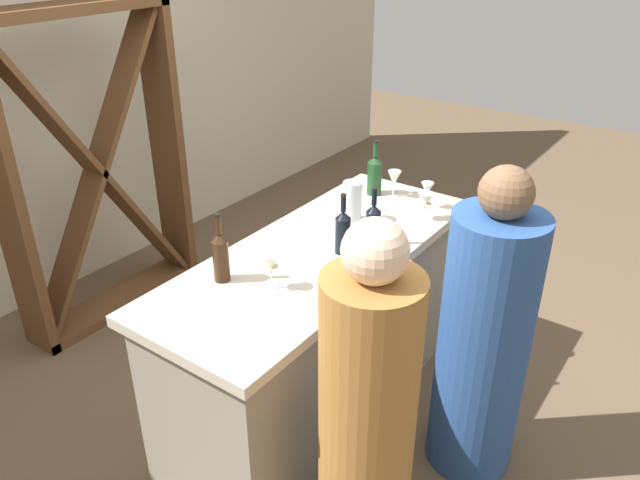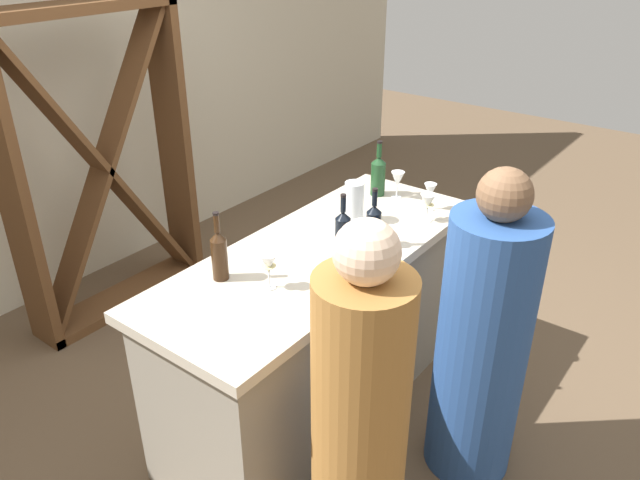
{
  "view_description": "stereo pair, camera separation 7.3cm",
  "coord_description": "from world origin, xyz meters",
  "px_view_note": "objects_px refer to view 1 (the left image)",
  "views": [
    {
      "loc": [
        -2.06,
        -1.48,
        2.31
      ],
      "look_at": [
        0.0,
        0.0,
        0.98
      ],
      "focal_mm": 34.53,
      "sensor_mm": 36.0,
      "label": 1
    },
    {
      "loc": [
        -2.01,
        -1.54,
        2.31
      ],
      "look_at": [
        0.0,
        0.0,
        0.98
      ],
      "focal_mm": 34.53,
      "sensor_mm": 36.0,
      "label": 2
    }
  ],
  "objects_px": {
    "wine_glass_near_left": "(425,201)",
    "water_pitcher": "(352,202)",
    "wine_bottle_second_left_near_black": "(343,231)",
    "wine_bottle_second_right_olive_green": "(375,174)",
    "wine_glass_near_right": "(271,265)",
    "person_left_guest": "(367,426)",
    "person_center_guest": "(483,341)",
    "wine_rack": "(96,171)",
    "wine_glass_far_left": "(394,179)",
    "wine_glass_near_center": "(427,190)",
    "wine_bottle_center_near_black": "(373,224)",
    "wine_bottle_leftmost_amber_brown": "(221,255)"
  },
  "relations": [
    {
      "from": "person_center_guest",
      "to": "wine_rack",
      "type": "bearing_deg",
      "value": 13.62
    },
    {
      "from": "wine_bottle_second_left_near_black",
      "to": "person_center_guest",
      "type": "bearing_deg",
      "value": -83.84
    },
    {
      "from": "wine_bottle_center_near_black",
      "to": "wine_glass_near_right",
      "type": "relative_size",
      "value": 1.86
    },
    {
      "from": "wine_rack",
      "to": "wine_bottle_center_near_black",
      "type": "xyz_separation_m",
      "value": [
        0.21,
        -1.83,
        0.09
      ]
    },
    {
      "from": "wine_glass_near_right",
      "to": "person_center_guest",
      "type": "distance_m",
      "value": 0.99
    },
    {
      "from": "wine_glass_near_center",
      "to": "wine_glass_near_right",
      "type": "height_order",
      "value": "wine_glass_near_right"
    },
    {
      "from": "wine_rack",
      "to": "wine_glass_far_left",
      "type": "bearing_deg",
      "value": -64.81
    },
    {
      "from": "wine_rack",
      "to": "wine_glass_near_left",
      "type": "xyz_separation_m",
      "value": [
        0.6,
        -1.9,
        0.07
      ]
    },
    {
      "from": "wine_glass_near_left",
      "to": "wine_glass_far_left",
      "type": "relative_size",
      "value": 0.96
    },
    {
      "from": "wine_glass_near_center",
      "to": "water_pitcher",
      "type": "distance_m",
      "value": 0.43
    },
    {
      "from": "wine_glass_near_right",
      "to": "wine_glass_far_left",
      "type": "height_order",
      "value": "wine_glass_near_right"
    },
    {
      "from": "wine_glass_near_left",
      "to": "person_center_guest",
      "type": "relative_size",
      "value": 0.1
    },
    {
      "from": "wine_rack",
      "to": "person_left_guest",
      "type": "relative_size",
      "value": 1.26
    },
    {
      "from": "wine_bottle_leftmost_amber_brown",
      "to": "wine_glass_near_left",
      "type": "height_order",
      "value": "wine_bottle_leftmost_amber_brown"
    },
    {
      "from": "wine_bottle_second_left_near_black",
      "to": "water_pitcher",
      "type": "height_order",
      "value": "wine_bottle_second_left_near_black"
    },
    {
      "from": "wine_glass_near_center",
      "to": "wine_bottle_second_right_olive_green",
      "type": "bearing_deg",
      "value": 90.09
    },
    {
      "from": "wine_bottle_center_near_black",
      "to": "wine_glass_near_center",
      "type": "height_order",
      "value": "wine_bottle_center_near_black"
    },
    {
      "from": "wine_glass_near_right",
      "to": "person_left_guest",
      "type": "distance_m",
      "value": 0.75
    },
    {
      "from": "wine_bottle_leftmost_amber_brown",
      "to": "water_pitcher",
      "type": "xyz_separation_m",
      "value": [
        0.81,
        -0.13,
        -0.01
      ]
    },
    {
      "from": "wine_bottle_second_right_olive_green",
      "to": "wine_glass_near_left",
      "type": "height_order",
      "value": "wine_bottle_second_right_olive_green"
    },
    {
      "from": "wine_bottle_second_left_near_black",
      "to": "water_pitcher",
      "type": "bearing_deg",
      "value": 25.72
    },
    {
      "from": "water_pitcher",
      "to": "person_center_guest",
      "type": "relative_size",
      "value": 0.14
    },
    {
      "from": "wine_rack",
      "to": "wine_glass_near_center",
      "type": "distance_m",
      "value": 1.98
    },
    {
      "from": "wine_bottle_second_left_near_black",
      "to": "wine_glass_near_left",
      "type": "relative_size",
      "value": 2.0
    },
    {
      "from": "wine_bottle_second_left_near_black",
      "to": "wine_glass_near_left",
      "type": "distance_m",
      "value": 0.56
    },
    {
      "from": "wine_bottle_second_left_near_black",
      "to": "wine_bottle_second_right_olive_green",
      "type": "bearing_deg",
      "value": 19.47
    },
    {
      "from": "wine_glass_near_center",
      "to": "wine_glass_near_right",
      "type": "relative_size",
      "value": 0.91
    },
    {
      "from": "wine_bottle_leftmost_amber_brown",
      "to": "wine_glass_near_left",
      "type": "relative_size",
      "value": 2.13
    },
    {
      "from": "wine_bottle_second_right_olive_green",
      "to": "person_center_guest",
      "type": "distance_m",
      "value": 1.17
    },
    {
      "from": "wine_bottle_leftmost_amber_brown",
      "to": "wine_glass_near_right",
      "type": "xyz_separation_m",
      "value": [
        0.07,
        -0.22,
        -0.01
      ]
    },
    {
      "from": "person_left_guest",
      "to": "person_center_guest",
      "type": "bearing_deg",
      "value": -120.22
    },
    {
      "from": "wine_bottle_center_near_black",
      "to": "water_pitcher",
      "type": "distance_m",
      "value": 0.28
    },
    {
      "from": "wine_bottle_center_near_black",
      "to": "wine_glass_far_left",
      "type": "distance_m",
      "value": 0.59
    },
    {
      "from": "wine_bottle_second_left_near_black",
      "to": "person_left_guest",
      "type": "bearing_deg",
      "value": -140.16
    },
    {
      "from": "wine_glass_near_right",
      "to": "person_left_guest",
      "type": "xyz_separation_m",
      "value": [
        -0.24,
        -0.63,
        -0.34
      ]
    },
    {
      "from": "wine_glass_far_left",
      "to": "person_center_guest",
      "type": "bearing_deg",
      "value": -127.17
    },
    {
      "from": "person_center_guest",
      "to": "wine_bottle_second_right_olive_green",
      "type": "bearing_deg",
      "value": -22.24
    },
    {
      "from": "wine_glass_near_left",
      "to": "water_pitcher",
      "type": "height_order",
      "value": "water_pitcher"
    },
    {
      "from": "wine_glass_near_right",
      "to": "wine_glass_far_left",
      "type": "relative_size",
      "value": 1.04
    },
    {
      "from": "wine_bottle_leftmost_amber_brown",
      "to": "wine_glass_near_center",
      "type": "bearing_deg",
      "value": -17.4
    },
    {
      "from": "wine_bottle_second_left_near_black",
      "to": "wine_glass_far_left",
      "type": "relative_size",
      "value": 1.93
    },
    {
      "from": "wine_glass_near_left",
      "to": "wine_glass_near_center",
      "type": "xyz_separation_m",
      "value": [
        0.13,
        0.06,
        0.0
      ]
    },
    {
      "from": "wine_bottle_second_left_near_black",
      "to": "wine_glass_near_center",
      "type": "height_order",
      "value": "wine_bottle_second_left_near_black"
    },
    {
      "from": "wine_bottle_second_left_near_black",
      "to": "wine_bottle_center_near_black",
      "type": "xyz_separation_m",
      "value": [
        0.14,
        -0.08,
        0.0
      ]
    },
    {
      "from": "wine_bottle_second_left_near_black",
      "to": "wine_glass_near_center",
      "type": "relative_size",
      "value": 2.03
    },
    {
      "from": "wine_rack",
      "to": "wine_bottle_second_left_near_black",
      "type": "distance_m",
      "value": 1.75
    },
    {
      "from": "wine_rack",
      "to": "wine_glass_far_left",
      "type": "xyz_separation_m",
      "value": [
        0.76,
        -1.62,
        0.08
      ]
    },
    {
      "from": "wine_bottle_second_right_olive_green",
      "to": "person_left_guest",
      "type": "relative_size",
      "value": 0.21
    },
    {
      "from": "wine_bottle_second_left_near_black",
      "to": "wine_bottle_second_right_olive_green",
      "type": "relative_size",
      "value": 0.94
    },
    {
      "from": "wine_rack",
      "to": "wine_glass_near_center",
      "type": "bearing_deg",
      "value": -68.17
    }
  ]
}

